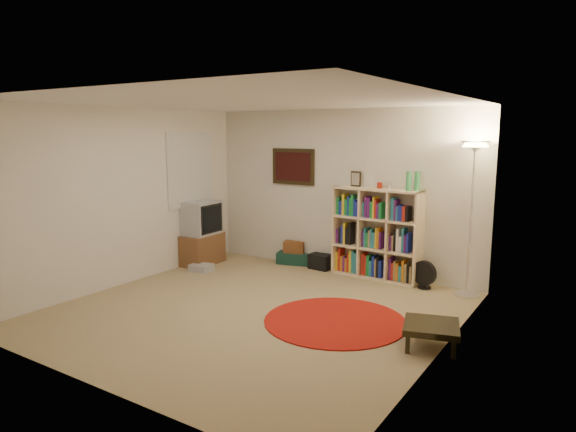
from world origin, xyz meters
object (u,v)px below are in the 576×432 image
(tv_stand, at_px, (200,234))
(suitcase, at_px, (296,257))
(floor_fan, at_px, (424,275))
(floor_lamp, at_px, (474,168))
(side_table, at_px, (431,327))
(bookshelf, at_px, (376,235))

(tv_stand, height_order, suitcase, tv_stand)
(tv_stand, distance_m, suitcase, 1.63)
(floor_fan, bearing_deg, tv_stand, -157.50)
(floor_lamp, height_order, side_table, floor_lamp)
(suitcase, bearing_deg, floor_lamp, -19.78)
(bookshelf, bearing_deg, side_table, -50.64)
(tv_stand, xyz_separation_m, side_table, (4.24, -1.23, -0.30))
(bookshelf, xyz_separation_m, floor_lamp, (1.38, -0.17, 1.05))
(floor_lamp, relative_size, side_table, 3.05)
(floor_lamp, xyz_separation_m, floor_fan, (-0.58, 0.01, -1.50))
(bookshelf, bearing_deg, tv_stand, -160.06)
(suitcase, bearing_deg, bookshelf, -17.66)
(floor_fan, distance_m, side_table, 2.01)
(bookshelf, bearing_deg, suitcase, -179.36)
(bookshelf, xyz_separation_m, side_table, (1.49, -2.05, -0.44))
(tv_stand, bearing_deg, bookshelf, 13.75)
(floor_fan, relative_size, suitcase, 0.60)
(floor_lamp, distance_m, floor_fan, 1.61)
(floor_lamp, xyz_separation_m, side_table, (0.11, -1.88, -1.49))
(tv_stand, height_order, side_table, tv_stand)
(bookshelf, height_order, suitcase, bookshelf)
(tv_stand, bearing_deg, floor_fan, 7.61)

